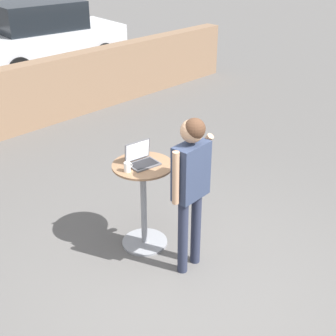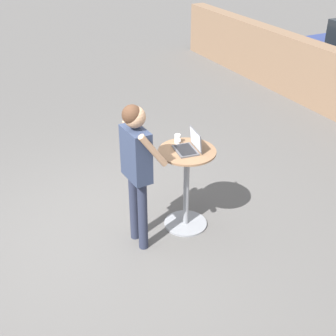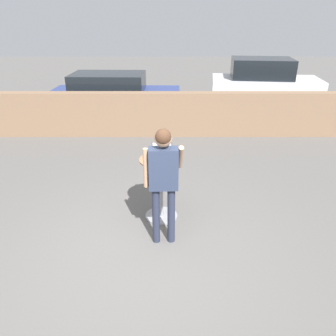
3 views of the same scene
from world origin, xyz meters
name	(u,v)px [view 3 (image 3 of 3)]	position (x,y,z in m)	size (l,w,h in m)	color
ground_plane	(147,254)	(0.00, 0.00, 0.00)	(50.00, 50.00, 0.00)	#5B5956
pavement_kerb	(158,114)	(0.00, 5.14, 0.60)	(13.10, 0.35, 1.21)	#84664C
cafe_table	(162,184)	(0.21, 0.97, 0.62)	(0.68, 0.68, 1.06)	gray
laptop	(162,155)	(0.22, 0.99, 1.11)	(0.35, 0.30, 0.24)	#515156
coffee_mug	(148,156)	(-0.01, 0.96, 1.11)	(0.11, 0.07, 0.11)	white
standing_person	(164,173)	(0.26, 0.30, 1.14)	(0.54, 0.40, 1.77)	#282D42
parked_car_near_street	(265,83)	(3.87, 8.60, 0.84)	(4.07, 2.25, 1.70)	silver
parked_car_further_down	(116,97)	(-1.36, 6.51, 0.78)	(4.03, 1.86, 1.50)	navy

